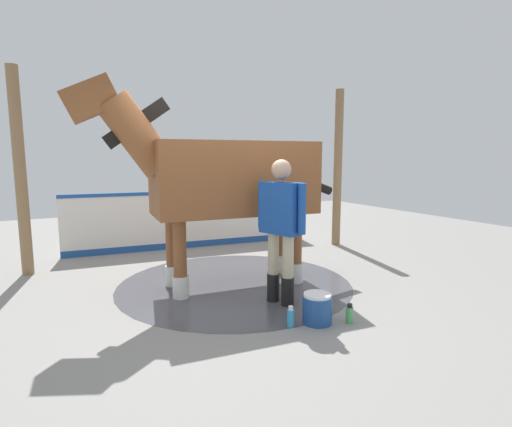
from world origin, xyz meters
The scene contains 10 objects.
ground_plane centered at (0.00, 0.00, -0.01)m, with size 16.00×16.00×0.02m, color gray.
wet_patch centered at (-0.25, 0.16, 0.00)m, with size 3.13×3.13×0.00m, color #4C4C54.
barrier_wall centered at (-2.66, 0.37, 0.50)m, with size 0.49×4.56×1.08m.
roof_post_near centered at (-2.07, -2.35, 1.48)m, with size 0.16×0.16×2.96m, color olive.
roof_post_far centered at (-1.60, 2.94, 1.48)m, with size 0.16×0.16×2.96m, color olive.
horse centered at (-0.26, 0.02, 1.43)m, with size 1.11×3.51×2.62m.
handler centered at (0.64, 0.33, 0.97)m, with size 0.64×0.37×1.68m.
wash_bucket centered at (1.31, 0.38, 0.15)m, with size 0.31×0.31×0.31m.
bottle_shampoo centered at (1.27, 0.09, 0.10)m, with size 0.07×0.07×0.22m.
bottle_spray centered at (1.47, 0.68, 0.09)m, with size 0.08×0.08×0.20m.
Camera 1 is at (4.51, -2.00, 1.70)m, focal length 28.01 mm.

